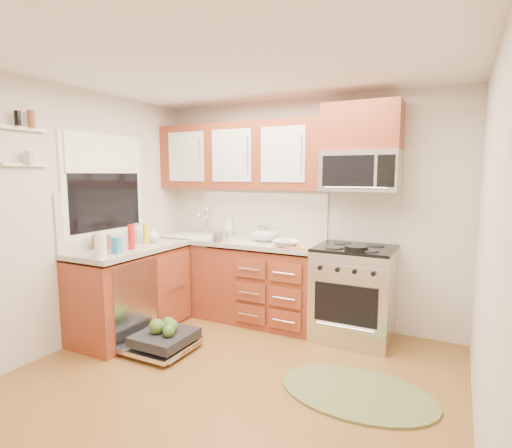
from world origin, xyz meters
The scene contains 37 objects.
floor centered at (0.00, 0.00, 0.00)m, with size 3.50×3.50×0.00m, color brown.
ceiling centered at (0.00, 0.00, 2.50)m, with size 3.50×3.50×0.00m, color white.
wall_back centered at (0.00, 1.75, 1.25)m, with size 3.50×0.04×2.50m, color beige.
wall_left centered at (-1.75, 0.00, 1.25)m, with size 0.04×3.50×2.50m, color beige.
wall_right centered at (1.75, 0.00, 1.25)m, with size 0.04×3.50×2.50m, color beige.
base_cabinet_back centered at (-0.73, 1.45, 0.42)m, with size 2.05×0.60×0.85m, color maroon.
base_cabinet_left centered at (-1.45, 0.52, 0.42)m, with size 0.60×1.25×0.85m, color maroon.
countertop_back centered at (-0.72, 1.44, 0.90)m, with size 2.07×0.64×0.05m, color #A39D95.
countertop_left centered at (-1.44, 0.53, 0.90)m, with size 0.64×1.27×0.05m, color #A39D95.
backsplash_back centered at (-0.73, 1.74, 1.21)m, with size 2.05×0.02×0.57m, color silver.
backsplash_left centered at (-1.74, 0.52, 1.21)m, with size 0.02×1.25×0.57m, color silver.
upper_cabinets centered at (-0.73, 1.57, 1.88)m, with size 2.05×0.35×0.75m, color maroon, non-canonical shape.
cabinet_over_mw centered at (0.68, 1.57, 2.13)m, with size 0.76×0.35×0.47m, color maroon.
range centered at (0.68, 1.43, 0.47)m, with size 0.76×0.64×0.95m, color silver, non-canonical shape.
microwave centered at (0.68, 1.55, 1.70)m, with size 0.76×0.38×0.40m, color silver, non-canonical shape.
sink centered at (-1.25, 1.42, 0.80)m, with size 0.62×0.50×0.26m, color white, non-canonical shape.
dishwasher centered at (-0.86, 0.30, 0.10)m, with size 0.70×0.60×0.20m, color silver, non-canonical shape.
window centered at (-1.74, 0.50, 1.55)m, with size 0.03×1.05×1.05m, color white, non-canonical shape.
window_blind centered at (-1.71, 0.50, 1.88)m, with size 0.02×0.96×0.40m, color white.
shelf_upper centered at (-1.72, -0.35, 2.05)m, with size 0.04×0.40×0.03m, color white.
shelf_lower centered at (-1.72, -0.35, 1.75)m, with size 0.04×0.40×0.03m, color white.
rug centered at (0.97, 0.39, 0.01)m, with size 1.19×0.77×0.02m, color #61693C, non-canonical shape.
skillet centered at (0.73, 1.26, 0.97)m, with size 0.22×0.22×0.04m, color black.
stock_pot centered at (-0.78, 1.22, 0.98)m, with size 0.19×0.19×0.12m, color silver.
cutting_board centered at (0.18, 1.22, 0.94)m, with size 0.28×0.18×0.02m, color #AC7A4E.
canister centered at (-0.47, 1.65, 1.00)m, with size 0.10×0.10×0.15m, color silver.
paper_towel_roll centered at (-1.25, -0.02, 1.04)m, with size 0.11×0.11×0.23m, color white.
mustard_bottle centered at (-1.43, 0.76, 1.03)m, with size 0.07×0.07×0.21m, color gold.
red_bottle centered at (-1.30, 0.41, 1.05)m, with size 0.07×0.07×0.25m, color red.
wooden_box centered at (-1.58, 0.28, 1.00)m, with size 0.15×0.10×0.15m, color brown.
blue_carton centered at (-1.30, 0.21, 1.00)m, with size 0.09×0.06×0.15m, color teal.
bowl_a centered at (0.01, 1.25, 0.96)m, with size 0.27×0.27×0.07m, color #999999.
bowl_b centered at (-0.34, 1.47, 0.97)m, with size 0.30×0.30×0.10m, color #999999.
cup centered at (0.00, 1.25, 0.97)m, with size 0.12×0.12×0.09m, color #999999.
soap_bottle_a centered at (-0.93, 1.68, 1.06)m, with size 0.10×0.11×0.27m, color #999999.
soap_bottle_b centered at (-1.62, 0.82, 1.03)m, with size 0.09×0.09×0.20m, color #999999.
soap_bottle_c centered at (-1.40, 0.84, 1.01)m, with size 0.14×0.14×0.17m, color #999999.
Camera 1 is at (1.58, -2.51, 1.67)m, focal length 28.00 mm.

